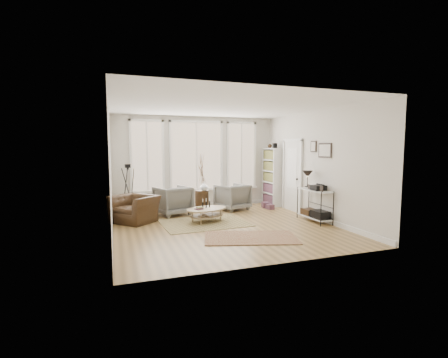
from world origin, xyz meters
name	(u,v)px	position (x,y,z in m)	size (l,w,h in m)	color
room	(225,168)	(0.02, 0.03, 1.43)	(5.50, 5.54, 2.90)	#A27F4B
bay_window	(197,157)	(0.00, 2.71, 1.61)	(4.14, 0.12, 2.24)	tan
door	(292,174)	(2.57, 1.15, 1.12)	(0.09, 1.06, 2.22)	white
bookcase	(272,177)	(2.44, 2.23, 0.96)	(0.31, 0.85, 2.06)	white
low_shelf	(314,202)	(2.38, -0.30, 0.51)	(0.38, 1.08, 1.30)	white
wall_art	(322,149)	(2.58, -0.27, 1.88)	(0.04, 0.88, 0.44)	black
rug_main	(204,223)	(-0.38, 0.45, 0.01)	(2.13, 1.60, 0.01)	brown
rug_runner	(251,237)	(0.19, -1.18, 0.01)	(1.95, 1.08, 0.01)	brown
coffee_table	(206,211)	(-0.29, 0.56, 0.28)	(1.32, 1.08, 0.52)	tan
armchair_left	(173,200)	(-0.96, 1.75, 0.41)	(0.88, 0.91, 0.83)	slate
armchair_right	(232,197)	(0.92, 1.90, 0.40)	(0.86, 0.88, 0.80)	slate
side_table	(202,183)	(0.00, 2.11, 0.83)	(0.41, 0.41, 1.73)	#372415
vase	(204,186)	(0.05, 2.03, 0.74)	(0.24, 0.24, 0.25)	silver
accent_chair	(135,209)	(-2.05, 1.19, 0.34)	(0.92, 1.06, 0.69)	#372415
tripod_camera	(128,191)	(-2.15, 2.22, 0.67)	(0.51, 0.51, 1.45)	black
book_stack_near	(266,205)	(2.05, 1.87, 0.09)	(0.22, 0.27, 0.18)	maroon
book_stack_far	(270,207)	(2.05, 1.57, 0.08)	(0.19, 0.24, 0.15)	maroon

